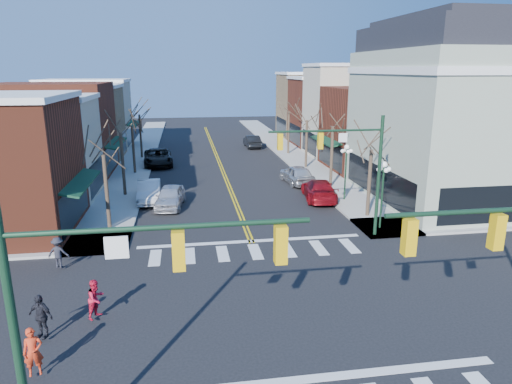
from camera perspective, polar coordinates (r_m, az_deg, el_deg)
name	(u,v)px	position (r m, az deg, el deg)	size (l,w,h in m)	color
ground	(278,308)	(19.73, 2.81, -14.29)	(160.00, 160.00, 0.00)	black
sidewalk_left	(122,192)	(38.39, -16.37, -0.02)	(3.50, 70.00, 0.15)	#9E9B93
sidewalk_right	(331,184)	(40.00, 9.30, 0.99)	(3.50, 70.00, 0.15)	#9E9B93
bldg_left_stucco_a	(26,151)	(38.67, -26.85, 4.64)	(10.00, 7.00, 7.50)	#B9B098
bldg_left_brick_b	(53,130)	(46.21, -24.01, 7.05)	(10.00, 9.00, 8.50)	maroon
bldg_left_tan	(74,124)	(54.20, -21.80, 7.90)	(10.00, 7.50, 7.80)	#9D7F57
bldg_left_stucco_b	(88,115)	(61.73, -20.30, 8.98)	(10.00, 8.00, 8.20)	#B9B098
bldg_right_brick_a	(380,129)	(47.00, 15.23, 7.62)	(10.00, 8.50, 8.00)	maroon
bldg_right_stucco	(352,112)	(54.02, 11.96, 9.79)	(10.00, 7.00, 10.00)	#B9B098
bldg_right_brick_b	(332,112)	(61.13, 9.42, 9.79)	(10.00, 8.00, 8.50)	maroon
bldg_right_tan	(315,106)	(68.73, 7.33, 10.64)	(10.00, 8.00, 9.00)	#9D7F57
victorian_corner	(458,112)	(37.33, 23.98, 9.17)	(12.25, 14.25, 13.30)	#9AA58F
traffic_mast_near_left	(101,304)	(10.82, -18.76, -13.08)	(6.60, 0.28, 7.20)	#14331E
traffic_mast_far_right	(349,160)	(26.36, 11.54, 3.92)	(6.60, 0.28, 7.20)	#14331E
lamppost_corner	(383,184)	(28.72, 15.58, 1.01)	(0.36, 0.36, 4.33)	#14331E
lamppost_midblock	(346,163)	(34.59, 11.19, 3.60)	(0.36, 0.36, 4.33)	#14331E
tree_left_a	(107,193)	(29.15, -18.14, -0.17)	(0.24, 0.24, 4.76)	#382B21
tree_left_b	(123,165)	(36.84, -16.30, 3.27)	(0.24, 0.24, 5.04)	#382B21
tree_left_c	(134,151)	(44.69, -15.06, 5.03)	(0.24, 0.24, 4.55)	#382B21
tree_left_d	(141,137)	(52.54, -14.22, 6.71)	(0.24, 0.24, 4.90)	#382B21
tree_right_a	(369,184)	(31.17, 13.96, 0.96)	(0.24, 0.24, 4.62)	#382B21
tree_right_b	(332,158)	(38.43, 9.42, 4.25)	(0.24, 0.24, 5.18)	#382B21
tree_right_c	(306,145)	(46.00, 6.31, 5.91)	(0.24, 0.24, 4.83)	#382B21
tree_right_d	(288,133)	(53.67, 4.07, 7.34)	(0.24, 0.24, 4.97)	#382B21
car_left_near	(170,197)	(33.53, -10.69, -0.58)	(1.84, 4.56, 1.55)	silver
car_left_mid	(149,191)	(35.30, -13.21, 0.08)	(1.65, 4.74, 1.56)	silver
car_left_far	(158,157)	(48.54, -12.15, 4.27)	(2.83, 6.14, 1.71)	black
car_right_near	(319,190)	(35.15, 7.87, 0.29)	(2.21, 5.45, 1.58)	maroon
car_right_mid	(297,174)	(39.91, 5.13, 2.22)	(1.97, 4.89, 1.67)	#BCBCC1
car_right_far	(252,141)	(58.64, -0.49, 6.35)	(1.65, 4.73, 1.56)	black
pedestrian_red_a	(33,352)	(16.95, -26.10, -17.51)	(0.60, 0.39, 1.64)	red
pedestrian_red_b	(96,299)	(19.46, -19.37, -12.47)	(0.78, 0.60, 1.60)	red
pedestrian_dark_a	(41,316)	(18.89, -25.33, -13.84)	(0.99, 0.41, 1.69)	black
pedestrian_dark_b	(58,252)	(24.72, -23.50, -6.94)	(1.01, 0.58, 1.56)	#212129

